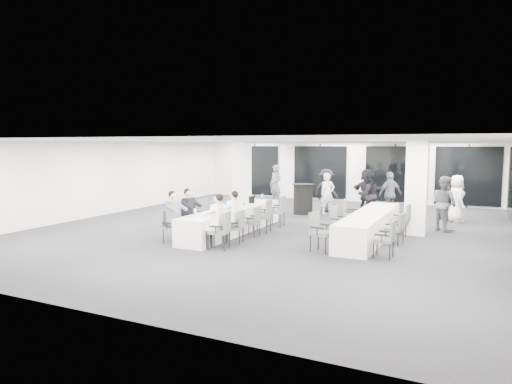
% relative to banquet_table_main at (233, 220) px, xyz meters
% --- Properties ---
extents(room, '(14.04, 16.04, 2.84)m').
position_rel_banquet_table_main_xyz_m(room, '(1.75, 2.25, 1.01)').
color(room, '#232328').
rests_on(room, ground).
extents(column_left, '(0.60, 0.60, 2.80)m').
position_rel_banquet_table_main_xyz_m(column_left, '(-1.94, 4.34, 1.02)').
color(column_left, white).
rests_on(column_left, floor).
extents(column_right, '(0.60, 0.60, 2.80)m').
position_rel_banquet_table_main_xyz_m(column_right, '(5.06, 2.14, 1.02)').
color(column_right, white).
rests_on(column_right, floor).
extents(banquet_table_main, '(0.90, 5.00, 0.75)m').
position_rel_banquet_table_main_xyz_m(banquet_table_main, '(0.00, 0.00, 0.00)').
color(banquet_table_main, silver).
rests_on(banquet_table_main, floor).
extents(banquet_table_side, '(0.90, 5.00, 0.75)m').
position_rel_banquet_table_main_xyz_m(banquet_table_side, '(3.96, 0.87, 0.00)').
color(banquet_table_side, silver).
rests_on(banquet_table_side, floor).
extents(cocktail_table, '(0.84, 0.84, 1.17)m').
position_rel_banquet_table_main_xyz_m(cocktail_table, '(0.67, 4.45, 0.22)').
color(cocktail_table, black).
rests_on(cocktail_table, floor).
extents(chair_main_left_near, '(0.53, 0.56, 0.90)m').
position_rel_banquet_table_main_xyz_m(chair_main_left_near, '(-0.83, -2.02, 0.14)').
color(chair_main_left_near, '#55585D').
rests_on(chair_main_left_near, floor).
extents(chair_main_left_second, '(0.51, 0.57, 0.99)m').
position_rel_banquet_table_main_xyz_m(chair_main_left_second, '(-0.84, -1.30, 0.19)').
color(chair_main_left_second, '#55585D').
rests_on(chair_main_left_second, floor).
extents(chair_main_left_mid, '(0.56, 0.61, 0.99)m').
position_rel_banquet_table_main_xyz_m(chair_main_left_mid, '(-0.84, -0.19, 0.19)').
color(chair_main_left_mid, '#55585D').
rests_on(chair_main_left_mid, floor).
extents(chair_main_left_fourth, '(0.60, 0.63, 0.99)m').
position_rel_banquet_table_main_xyz_m(chair_main_left_fourth, '(-0.83, 0.67, 0.19)').
color(chair_main_left_fourth, '#55585D').
rests_on(chair_main_left_fourth, floor).
extents(chair_main_left_far, '(0.53, 0.58, 0.96)m').
position_rel_banquet_table_main_xyz_m(chair_main_left_far, '(-0.83, 1.75, 0.17)').
color(chair_main_left_far, '#55585D').
rests_on(chair_main_left_far, floor).
extents(chair_main_right_near, '(0.58, 0.62, 0.98)m').
position_rel_banquet_table_main_xyz_m(chair_main_right_near, '(0.83, -2.12, 0.19)').
color(chair_main_right_near, '#55585D').
rests_on(chair_main_right_near, floor).
extents(chair_main_right_second, '(0.54, 0.57, 0.90)m').
position_rel_banquet_table_main_xyz_m(chair_main_right_second, '(0.83, -1.29, 0.14)').
color(chair_main_right_second, '#55585D').
rests_on(chair_main_right_second, floor).
extents(chair_main_right_mid, '(0.45, 0.50, 0.87)m').
position_rel_banquet_table_main_xyz_m(chair_main_right_mid, '(0.83, -0.25, 0.12)').
color(chair_main_right_mid, '#55585D').
rests_on(chair_main_right_mid, floor).
extents(chair_main_right_fourth, '(0.56, 0.61, 1.00)m').
position_rel_banquet_table_main_xyz_m(chair_main_right_fourth, '(0.84, 0.50, 0.20)').
color(chair_main_right_fourth, '#55585D').
rests_on(chair_main_right_fourth, floor).
extents(chair_main_right_far, '(0.54, 0.59, 1.00)m').
position_rel_banquet_table_main_xyz_m(chair_main_right_far, '(0.84, 1.61, 0.19)').
color(chair_main_right_far, '#55585D').
rests_on(chair_main_right_far, floor).
extents(chair_side_left_near, '(0.58, 0.62, 1.00)m').
position_rel_banquet_table_main_xyz_m(chair_side_left_near, '(3.12, -1.23, 0.19)').
color(chair_side_left_near, '#55585D').
rests_on(chair_side_left_near, floor).
extents(chair_side_left_mid, '(0.53, 0.57, 0.92)m').
position_rel_banquet_table_main_xyz_m(chair_side_left_mid, '(3.13, 0.49, 0.15)').
color(chair_side_left_mid, '#55585D').
rests_on(chair_side_left_mid, floor).
extents(chair_side_left_far, '(0.55, 0.60, 0.98)m').
position_rel_banquet_table_main_xyz_m(chair_side_left_far, '(3.12, 1.83, 0.18)').
color(chair_side_left_far, '#55585D').
rests_on(chair_side_left_far, floor).
extents(chair_side_right_near, '(0.47, 0.52, 0.90)m').
position_rel_banquet_table_main_xyz_m(chair_side_right_near, '(4.79, -1.19, 0.14)').
color(chair_side_right_near, '#55585D').
rests_on(chair_side_right_near, floor).
extents(chair_side_right_mid, '(0.52, 0.55, 0.86)m').
position_rel_banquet_table_main_xyz_m(chair_side_right_mid, '(4.78, 0.43, 0.11)').
color(chair_side_right_mid, '#55585D').
rests_on(chair_side_right_mid, floor).
extents(chair_side_right_far, '(0.57, 0.60, 0.95)m').
position_rel_banquet_table_main_xyz_m(chair_side_right_far, '(4.79, 1.82, 0.16)').
color(chair_side_right_far, '#55585D').
rests_on(chair_side_right_far, floor).
extents(seated_guest_a, '(0.50, 0.38, 1.44)m').
position_rel_banquet_table_main_xyz_m(seated_guest_a, '(-0.67, -2.03, 0.44)').
color(seated_guest_a, slate).
rests_on(seated_guest_a, floor).
extents(seated_guest_b, '(0.50, 0.38, 1.44)m').
position_rel_banquet_table_main_xyz_m(seated_guest_b, '(-0.67, -1.30, 0.44)').
color(seated_guest_b, black).
rests_on(seated_guest_b, floor).
extents(seated_guest_c, '(0.50, 0.38, 1.44)m').
position_rel_banquet_table_main_xyz_m(seated_guest_c, '(0.67, -2.14, 0.44)').
color(seated_guest_c, white).
rests_on(seated_guest_c, floor).
extents(seated_guest_d, '(0.50, 0.38, 1.44)m').
position_rel_banquet_table_main_xyz_m(seated_guest_d, '(0.67, -1.31, 0.44)').
color(seated_guest_d, white).
rests_on(seated_guest_d, floor).
extents(standing_guest_a, '(0.84, 0.84, 1.80)m').
position_rel_banquet_table_main_xyz_m(standing_guest_a, '(1.52, 4.87, 0.53)').
color(standing_guest_a, white).
rests_on(standing_guest_a, floor).
extents(standing_guest_b, '(1.07, 1.01, 1.91)m').
position_rel_banquet_table_main_xyz_m(standing_guest_b, '(3.12, 4.69, 0.58)').
color(standing_guest_b, black).
rests_on(standing_guest_b, floor).
extents(standing_guest_c, '(1.39, 1.02, 1.94)m').
position_rel_banquet_table_main_xyz_m(standing_guest_c, '(1.29, 5.45, 0.59)').
color(standing_guest_c, black).
rests_on(standing_guest_c, floor).
extents(standing_guest_d, '(1.23, 1.24, 1.90)m').
position_rel_banquet_table_main_xyz_m(standing_guest_d, '(3.81, 5.23, 0.58)').
color(standing_guest_d, slate).
rests_on(standing_guest_d, floor).
extents(standing_guest_e, '(0.88, 1.04, 1.85)m').
position_rel_banquet_table_main_xyz_m(standing_guest_e, '(6.08, 5.03, 0.55)').
color(standing_guest_e, white).
rests_on(standing_guest_e, floor).
extents(standing_guest_f, '(1.92, 1.49, 1.97)m').
position_rel_banquet_table_main_xyz_m(standing_guest_f, '(2.81, 5.83, 0.61)').
color(standing_guest_f, black).
rests_on(standing_guest_f, floor).
extents(standing_guest_g, '(0.91, 0.84, 2.01)m').
position_rel_banquet_table_main_xyz_m(standing_guest_g, '(-1.44, 6.70, 0.63)').
color(standing_guest_g, slate).
rests_on(standing_guest_g, floor).
extents(standing_guest_h, '(1.07, 1.07, 1.94)m').
position_rel_banquet_table_main_xyz_m(standing_guest_h, '(5.79, 3.14, 0.60)').
color(standing_guest_h, slate).
rests_on(standing_guest_h, floor).
extents(ice_bucket_near, '(0.20, 0.20, 0.23)m').
position_rel_banquet_table_main_xyz_m(ice_bucket_near, '(-0.04, -0.84, 0.49)').
color(ice_bucket_near, black).
rests_on(ice_bucket_near, banquet_table_main).
extents(ice_bucket_far, '(0.20, 0.20, 0.23)m').
position_rel_banquet_table_main_xyz_m(ice_bucket_far, '(-0.02, 1.35, 0.49)').
color(ice_bucket_far, black).
rests_on(ice_bucket_far, banquet_table_main).
extents(water_bottle_a, '(0.07, 0.07, 0.21)m').
position_rel_banquet_table_main_xyz_m(water_bottle_a, '(-0.16, -1.85, 0.48)').
color(water_bottle_a, silver).
rests_on(water_bottle_a, banquet_table_main).
extents(water_bottle_b, '(0.08, 0.08, 0.24)m').
position_rel_banquet_table_main_xyz_m(water_bottle_b, '(0.16, 0.43, 0.50)').
color(water_bottle_b, silver).
rests_on(water_bottle_b, banquet_table_main).
extents(water_bottle_c, '(0.08, 0.08, 0.24)m').
position_rel_banquet_table_main_xyz_m(water_bottle_c, '(0.08, 1.95, 0.50)').
color(water_bottle_c, silver).
rests_on(water_bottle_c, banquet_table_main).
extents(plate_a, '(0.20, 0.20, 0.03)m').
position_rel_banquet_table_main_xyz_m(plate_a, '(-0.05, -1.41, 0.39)').
color(plate_a, white).
rests_on(plate_a, banquet_table_main).
extents(plate_b, '(0.22, 0.22, 0.03)m').
position_rel_banquet_table_main_xyz_m(plate_b, '(0.20, -1.49, 0.39)').
color(plate_b, white).
rests_on(plate_b, banquet_table_main).
extents(plate_c, '(0.18, 0.18, 0.03)m').
position_rel_banquet_table_main_xyz_m(plate_c, '(-0.01, -0.47, 0.39)').
color(plate_c, white).
rests_on(plate_c, banquet_table_main).
extents(wine_glass, '(0.07, 0.07, 0.18)m').
position_rel_banquet_table_main_xyz_m(wine_glass, '(0.11, -2.20, 0.51)').
color(wine_glass, silver).
rests_on(wine_glass, banquet_table_main).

